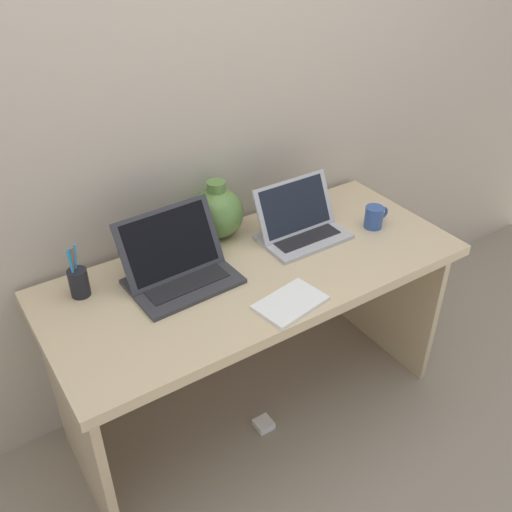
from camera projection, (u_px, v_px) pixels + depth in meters
name	position (u px, v px, depth m)	size (l,w,h in m)	color
ground_plane	(256.00, 406.00, 2.41)	(6.00, 6.00, 0.00)	gray
back_wall	(199.00, 106.00, 1.99)	(4.40, 0.04, 2.40)	#BCAD99
desk	(256.00, 301.00, 2.10)	(1.50, 0.65, 0.72)	#D1B78C
laptop_left	(177.00, 264.00, 1.92)	(0.37, 0.27, 0.24)	#333338
laptop_right	(299.00, 223.00, 2.16)	(0.33, 0.22, 0.21)	#B2B2B7
green_vase	(217.00, 212.00, 2.14)	(0.20, 0.20, 0.23)	#5B843D
notebook_stack	(290.00, 303.00, 1.84)	(0.22, 0.14, 0.01)	white
coffee_mug	(374.00, 217.00, 2.22)	(0.11, 0.07, 0.09)	#335199
pen_cup	(78.00, 281.00, 1.85)	(0.06, 0.06, 0.19)	black
power_brick	(264.00, 424.00, 2.32)	(0.07, 0.07, 0.03)	white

